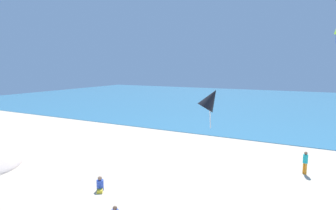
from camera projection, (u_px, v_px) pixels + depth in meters
name	position (u px, v px, depth m)	size (l,w,h in m)	color
ground_plane	(194.00, 167.00, 18.95)	(120.00, 120.00, 0.00)	beige
ocean_water	(269.00, 103.00, 53.20)	(120.00, 60.00, 0.05)	teal
person_0	(100.00, 185.00, 15.38)	(0.68, 0.74, 0.83)	blue
person_2	(305.00, 161.00, 17.68)	(0.43, 0.43, 1.52)	orange
kite_black	(211.00, 99.00, 9.50)	(1.10, 1.02, 1.53)	black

